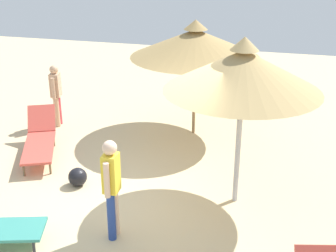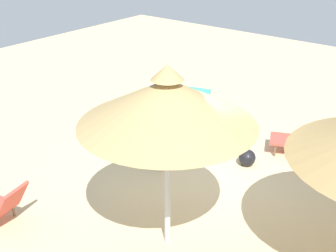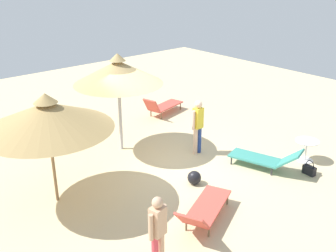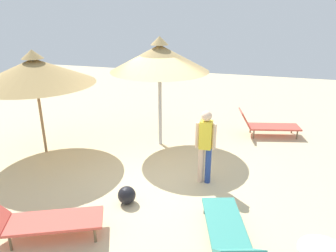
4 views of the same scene
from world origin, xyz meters
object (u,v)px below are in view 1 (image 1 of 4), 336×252
object	(u,v)px
parasol_umbrella_near_left	(243,70)
beach_ball	(78,177)
lounge_chair_far_right	(40,139)
person_standing_back	(56,92)
parasol_umbrella_far_left	(195,43)
person_standing_center	(112,184)

from	to	relation	value
parasol_umbrella_near_left	beach_ball	size ratio (longest dim) A/B	8.32
beach_ball	lounge_chair_far_right	bearing A→B (deg)	-127.51
person_standing_back	lounge_chair_far_right	bearing A→B (deg)	13.60
parasol_umbrella_near_left	lounge_chair_far_right	distance (m)	4.87
lounge_chair_far_right	person_standing_back	distance (m)	1.74
parasol_umbrella_far_left	lounge_chair_far_right	size ratio (longest dim) A/B	1.40
parasol_umbrella_far_left	beach_ball	xyz separation A→B (m)	(3.05, -1.63, -2.01)
parasol_umbrella_near_left	person_standing_back	xyz separation A→B (m)	(-2.43, -4.72, -1.56)
parasol_umbrella_near_left	beach_ball	bearing A→B (deg)	-85.68
parasol_umbrella_near_left	parasol_umbrella_far_left	world-z (taller)	parasol_umbrella_near_left
parasol_umbrella_near_left	person_standing_center	size ratio (longest dim) A/B	1.78
beach_ball	person_standing_back	bearing A→B (deg)	-146.69
parasol_umbrella_far_left	person_standing_center	bearing A→B (deg)	-5.02
parasol_umbrella_near_left	person_standing_center	world-z (taller)	parasol_umbrella_near_left
beach_ball	parasol_umbrella_near_left	bearing A→B (deg)	94.32
parasol_umbrella_far_left	person_standing_back	bearing A→B (deg)	-83.43
person_standing_back	beach_ball	distance (m)	3.25
parasol_umbrella_near_left	parasol_umbrella_far_left	xyz separation A→B (m)	(-2.82, -1.35, -0.24)
parasol_umbrella_far_left	person_standing_back	world-z (taller)	parasol_umbrella_far_left
person_standing_back	beach_ball	world-z (taller)	person_standing_back
parasol_umbrella_far_left	person_standing_center	size ratio (longest dim) A/B	1.77
parasol_umbrella_far_left	lounge_chair_far_right	xyz separation A→B (m)	(2.01, -2.98, -1.83)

